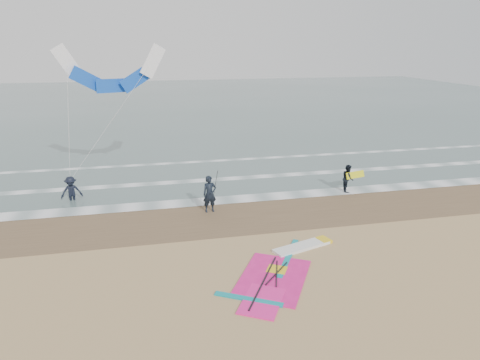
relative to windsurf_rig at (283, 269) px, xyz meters
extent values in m
plane|color=tan|center=(0.34, -0.22, -0.04)|extent=(120.00, 120.00, 0.00)
cube|color=#47605E|center=(0.34, 47.78, -0.02)|extent=(120.00, 80.00, 0.02)
cube|color=brown|center=(0.34, 5.78, -0.03)|extent=(120.00, 5.00, 0.01)
cube|color=white|center=(0.34, 7.98, -0.01)|extent=(120.00, 1.20, 0.02)
cube|color=white|center=(0.34, 11.78, -0.01)|extent=(120.00, 0.70, 0.02)
cube|color=white|center=(0.34, 16.28, -0.01)|extent=(120.00, 0.50, 0.01)
cube|color=white|center=(1.35, 1.59, 0.03)|extent=(2.72, 1.44, 0.13)
cube|color=yellow|center=(2.51, 1.96, 0.03)|extent=(0.65, 0.75, 0.14)
cube|color=#F81F8A|center=(-0.56, -0.53, -0.02)|extent=(3.72, 4.10, 0.04)
cube|color=#F81F8A|center=(-1.35, -1.91, -0.01)|extent=(2.06, 2.29, 0.05)
cube|color=#0C8C99|center=(0.50, 0.85, -0.01)|extent=(1.90, 3.05, 0.05)
cube|color=#0C8C99|center=(-1.78, -1.70, -0.01)|extent=(2.23, 1.42, 0.05)
cube|color=yellow|center=(-0.24, 0.00, -0.01)|extent=(0.96, 0.92, 0.06)
cylinder|color=black|center=(-0.98, -0.74, 0.02)|extent=(1.96, 3.34, 0.06)
cylinder|color=black|center=(-0.35, -0.32, 0.04)|extent=(1.31, 1.45, 0.04)
cylinder|color=black|center=(-0.35, -0.32, 0.04)|extent=(0.63, 1.83, 0.04)
imported|color=black|center=(-1.88, 6.54, 0.93)|extent=(0.75, 0.53, 1.93)
imported|color=black|center=(6.50, 7.93, 0.78)|extent=(0.83, 0.94, 1.63)
imported|color=black|center=(-9.13, 9.71, 0.85)|extent=(1.22, 0.81, 1.77)
cylinder|color=black|center=(-1.58, 6.54, 1.38)|extent=(0.17, 0.86, 1.82)
cube|color=yellow|center=(6.90, 7.83, 1.00)|extent=(1.30, 0.51, 0.39)
cube|color=white|center=(-8.91, 11.93, 7.35)|extent=(1.57, 0.54, 2.01)
cube|color=blue|center=(-7.92, 11.93, 6.36)|extent=(1.95, 0.65, 1.61)
cube|color=blue|center=(-6.58, 11.93, 6.00)|extent=(1.82, 0.62, 0.78)
cube|color=blue|center=(-5.23, 11.93, 6.36)|extent=(1.95, 0.65, 1.61)
cube|color=white|center=(-4.24, 11.93, 7.35)|extent=(1.57, 0.54, 2.01)
cylinder|color=beige|center=(-9.02, 10.82, 4.25)|extent=(0.24, 2.23, 6.21)
cylinder|color=beige|center=(-6.69, 10.82, 4.25)|extent=(4.90, 2.23, 6.21)
camera|label=1|loc=(-4.76, -14.03, 8.39)|focal=32.00mm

